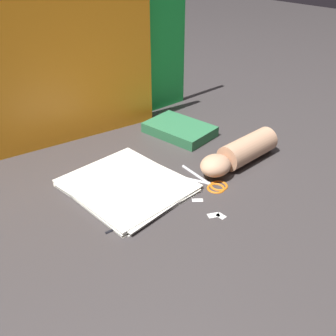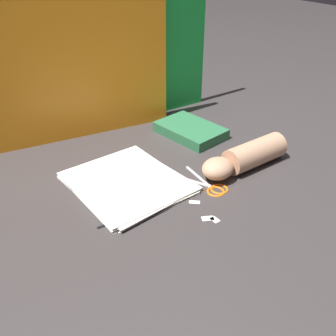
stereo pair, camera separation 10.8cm
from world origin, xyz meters
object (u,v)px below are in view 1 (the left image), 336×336
(scissors, at_px, (209,182))
(hand_forearm, at_px, (240,153))
(book_closed, at_px, (179,129))
(paper_stack, at_px, (127,186))

(scissors, height_order, hand_forearm, hand_forearm)
(book_closed, bearing_deg, hand_forearm, -92.03)
(paper_stack, height_order, scissors, paper_stack)
(paper_stack, relative_size, book_closed, 1.41)
(hand_forearm, bearing_deg, scissors, -175.43)
(paper_stack, height_order, book_closed, book_closed)
(book_closed, xyz_separation_m, scissors, (-0.16, -0.28, -0.01))
(paper_stack, distance_m, book_closed, 0.37)
(paper_stack, distance_m, scissors, 0.23)
(hand_forearm, bearing_deg, paper_stack, 158.89)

